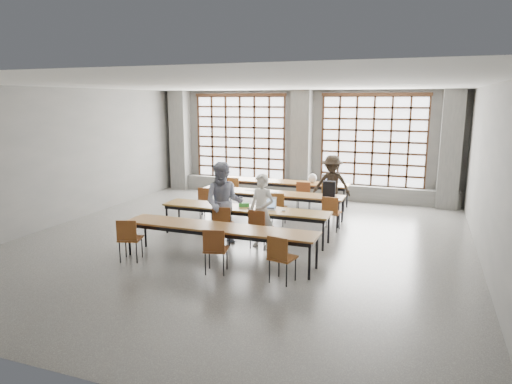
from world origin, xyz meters
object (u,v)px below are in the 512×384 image
Objects in this scene: chair_back_mid at (304,193)px; chair_mid_centre at (277,205)px; desk_row_d at (219,230)px; green_box at (244,205)px; chair_back_right at (330,195)px; laptop_front at (268,206)px; student_male at (262,211)px; chair_near_left at (129,236)px; chair_near_right at (281,254)px; desk_row_b at (270,195)px; chair_mid_right at (331,210)px; student_female at (224,203)px; chair_mid_left at (207,200)px; chair_front_right at (259,225)px; mouse at (284,210)px; red_pouch at (130,236)px; desk_row_c at (245,210)px; chair_near_mid at (215,246)px; backpack at (329,189)px; plastic_bag at (312,178)px; desk_row_a at (283,183)px; phone at (250,209)px; laptop_back at (327,181)px; student_back at (332,184)px; chair_back_left at (234,188)px.

chair_back_mid and chair_mid_centre have the same top height.
green_box is at bearing 95.33° from desk_row_d.
chair_back_right is (0.77, 0.00, 0.00)m from chair_back_mid.
laptop_front is at bearing -82.38° from chair_mid_centre.
student_male is at bearing -102.57° from chair_back_right.
chair_near_left and chair_near_right have the same top height.
chair_near_right is (1.62, -4.19, -0.13)m from desk_row_b.
chair_mid_right is 0.48× the size of student_female.
chair_mid_left reaches higher than desk_row_d.
chair_front_right is 0.74m from mouse.
laptop_front reaches higher than chair_mid_right.
chair_mid_right is at bearing -19.30° from desk_row_b.
red_pouch is (-2.19, -1.71, -0.31)m from student_male.
chair_near_right reaches higher than desk_row_d.
chair_front_right reaches higher than red_pouch.
chair_near_right is at bearing -22.92° from desk_row_d.
chair_near_mid is (0.33, -2.29, -0.13)m from desk_row_c.
plastic_bag is at bearing 108.89° from backpack.
chair_mid_right is at bearing 43.29° from laptop_front.
desk_row_d is 1.79m from chair_near_left.
desk_row_a is 4.55× the size of chair_near_left.
phone is (0.48, 0.40, -0.18)m from student_female.
desk_row_c is 0.15m from green_box.
chair_mid_centre reaches higher than green_box.
chair_back_right is (1.41, 1.13, -0.13)m from desk_row_b.
desk_row_a is 5.32m from desk_row_d.
green_box reaches higher than mouse.
chair_near_mid is at bearing -86.04° from phone.
laptop_front is (2.16, -1.16, 0.25)m from chair_mid_left.
mouse is at bearing -1.21° from desk_row_c.
chair_near_right is (-0.17, -3.56, 0.00)m from chair_mid_right.
chair_front_right is 0.70m from phone.
student_male is 12.53× the size of phone.
chair_back_mid is 3.54m from student_male.
mouse is at bearing 42.03° from chair_near_left.
chair_near_right is at bearing -57.08° from phone.
laptop_back is at bearing 4.66° from desk_row_a.
desk_row_a is 0.93m from plastic_bag.
mouse is at bearing -97.11° from student_back.
chair_back_right is 3.36m from phone.
student_male is at bearing 84.85° from chair_front_right.
chair_near_right is at bearing -1.40° from red_pouch.
chair_near_mid reaches higher than green_box.
chair_back_right is 6.77× the size of phone.
laptop_back reaches higher than chair_front_right.
student_female is 4.03m from student_back.
mouse is at bearing 40.80° from red_pouch.
student_male is at bearing 39.53° from chair_near_left.
desk_row_b is 3.56m from desk_row_d.
chair_back_left is 0.53× the size of student_back.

